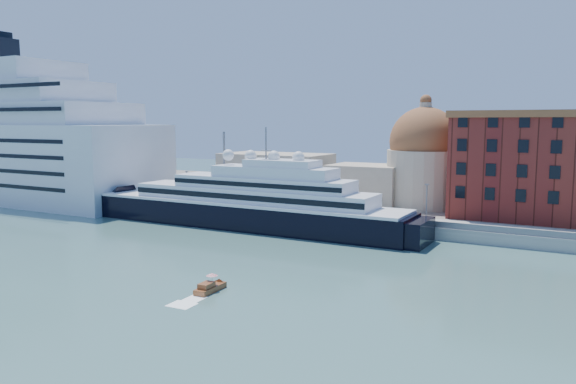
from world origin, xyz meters
The scene contains 10 objects.
ground centered at (0.00, 0.00, 0.00)m, with size 400.00×400.00×0.00m, color #3A6462.
quay centered at (0.00, 34.00, 1.25)m, with size 180.00×10.00×2.50m, color gray.
land centered at (0.00, 75.00, 1.00)m, with size 260.00×72.00×2.00m, color slate.
quay_fence centered at (0.00, 29.50, 3.10)m, with size 180.00×0.10×1.20m, color slate.
superyacht centered at (-10.29, 23.00, 4.38)m, with size 84.91×11.77×25.38m.
service_barge centered at (-51.63, 22.53, 0.85)m, with size 13.65×6.34×2.95m.
water_taxi centered at (13.99, -18.92, 0.62)m, with size 2.02×5.50×2.58m.
warehouse centered at (52.00, 52.00, 13.79)m, with size 43.00×19.00×23.25m.
church centered at (6.39, 57.72, 10.91)m, with size 66.00×18.00×25.50m.
lamp_posts centered at (-12.67, 32.27, 9.84)m, with size 120.80×2.40×18.00m.
Camera 1 is at (58.76, -78.46, 22.92)m, focal length 35.00 mm.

